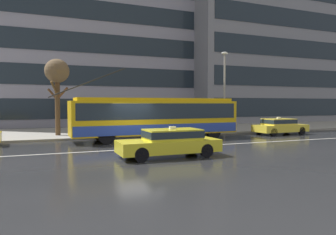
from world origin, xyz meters
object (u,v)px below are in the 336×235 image
pedestrian_waiting_by_pole (141,114)px  street_tree_bare (57,74)px  street_lamp (225,85)px  taxi_ahead_of_bus (280,126)px  pedestrian_approaching_curb (154,113)px  taxi_oncoming_near (170,141)px  bus_shelter (110,109)px  pedestrian_walking_past (96,122)px  pedestrian_at_shelter (190,111)px  trolleybus (157,117)px

pedestrian_waiting_by_pole → street_tree_bare: street_tree_bare is taller
street_lamp → taxi_ahead_of_bus: bearing=-31.8°
taxi_ahead_of_bus → pedestrian_waiting_by_pole: size_ratio=2.19×
taxi_ahead_of_bus → street_lamp: bearing=148.2°
taxi_ahead_of_bus → pedestrian_approaching_curb: pedestrian_approaching_curb is taller
pedestrian_approaching_curb → street_lamp: 6.22m
street_lamp → taxi_oncoming_near: bearing=-133.5°
pedestrian_waiting_by_pole → street_lamp: 7.37m
taxi_oncoming_near → bus_shelter: size_ratio=1.13×
pedestrian_walking_past → taxi_oncoming_near: bearing=-79.9°
taxi_ahead_of_bus → street_tree_bare: (-16.43, 4.34, 3.86)m
street_lamp → street_tree_bare: 12.94m
pedestrian_approaching_curb → pedestrian_waiting_by_pole: 1.94m
taxi_ahead_of_bus → street_tree_bare: 17.43m
taxi_oncoming_near → pedestrian_at_shelter: pedestrian_at_shelter is taller
pedestrian_at_shelter → pedestrian_approaching_curb: 3.74m
pedestrian_approaching_curb → pedestrian_waiting_by_pole: bearing=-138.9°
pedestrian_approaching_curb → pedestrian_waiting_by_pole: pedestrian_waiting_by_pole is taller
taxi_oncoming_near → street_lamp: (8.18, 8.63, 3.29)m
bus_shelter → pedestrian_at_shelter: bearing=6.5°
pedestrian_approaching_curb → street_lamp: bearing=-16.6°
taxi_oncoming_near → taxi_ahead_of_bus: same height
pedestrian_walking_past → pedestrian_at_shelter: bearing=5.1°
pedestrian_at_shelter → street_tree_bare: bearing=-177.6°
bus_shelter → pedestrian_at_shelter: (7.11, 0.81, -0.25)m
taxi_oncoming_near → bus_shelter: bus_shelter is taller
trolleybus → street_lamp: (6.55, 2.00, 2.44)m
pedestrian_approaching_curb → street_tree_bare: (-7.23, 0.42, 2.89)m
taxi_oncoming_near → pedestrian_at_shelter: (6.30, 11.15, 1.06)m
pedestrian_at_shelter → street_lamp: (1.89, -2.52, 2.23)m
trolleybus → street_tree_bare: size_ratio=2.25×
trolleybus → street_tree_bare: 8.01m
street_lamp → street_tree_bare: street_lamp is taller
taxi_ahead_of_bus → pedestrian_approaching_curb: 10.04m
pedestrian_walking_past → street_tree_bare: (-2.72, 0.27, 3.46)m
trolleybus → taxi_ahead_of_bus: 10.26m
taxi_oncoming_near → pedestrian_approaching_curb: pedestrian_approaching_curb is taller
bus_shelter → pedestrian_walking_past: size_ratio=2.55×
trolleybus → pedestrian_waiting_by_pole: size_ratio=6.29×
trolleybus → pedestrian_approaching_curb: trolleybus is taller
bus_shelter → pedestrian_at_shelter: bus_shelter is taller
pedestrian_waiting_by_pole → street_tree_bare: (-5.77, 1.69, 2.87)m
pedestrian_approaching_curb → street_tree_bare: street_tree_bare is taller
street_tree_bare → taxi_oncoming_near: bearing=-66.9°
taxi_oncoming_near → taxi_ahead_of_bus: 13.45m
taxi_oncoming_near → pedestrian_at_shelter: size_ratio=2.35×
trolleybus → taxi_oncoming_near: (-1.64, -6.63, -0.85)m
trolleybus → taxi_ahead_of_bus: (10.22, -0.27, -0.85)m
trolleybus → bus_shelter: 4.47m
taxi_oncoming_near → street_tree_bare: bearing=113.1°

